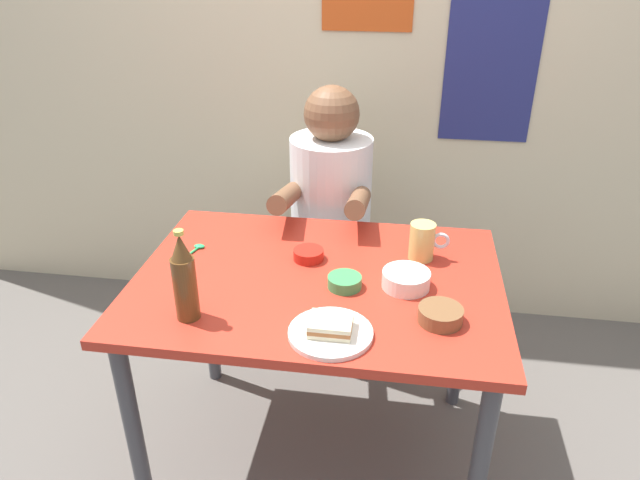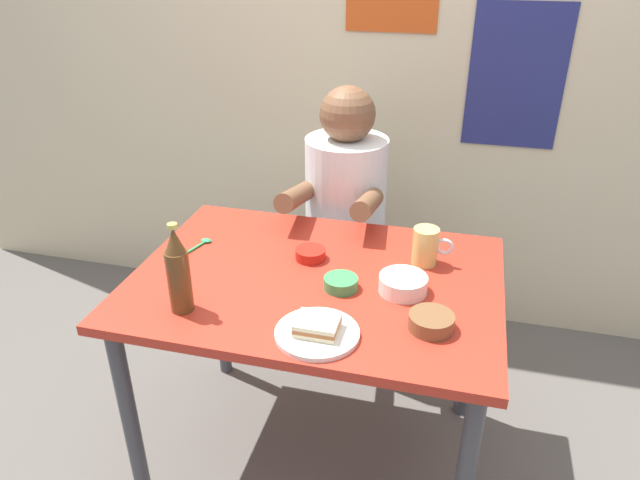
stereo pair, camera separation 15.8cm
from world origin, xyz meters
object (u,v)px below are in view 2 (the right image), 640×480
(plate_orange, at_px, (317,333))
(beer_mug, at_px, (426,246))
(sandwich, at_px, (317,325))
(beer_bottle, at_px, (178,272))
(dining_table, at_px, (316,303))
(condiment_bowl_brown, at_px, (431,321))
(stool, at_px, (344,279))
(person_seated, at_px, (345,190))

(plate_orange, xyz_separation_m, beer_mug, (0.23, 0.44, 0.05))
(sandwich, xyz_separation_m, beer_bottle, (-0.39, 0.02, 0.09))
(dining_table, height_order, sandwich, sandwich)
(beer_mug, distance_m, condiment_bowl_brown, 0.35)
(dining_table, height_order, condiment_bowl_brown, condiment_bowl_brown)
(stool, distance_m, beer_bottle, 1.06)
(stool, bearing_deg, dining_table, -86.00)
(person_seated, xyz_separation_m, beer_mug, (0.35, -0.45, 0.03))
(sandwich, bearing_deg, beer_bottle, 176.43)
(person_seated, relative_size, plate_orange, 3.27)
(condiment_bowl_brown, bearing_deg, dining_table, 153.83)
(person_seated, distance_m, condiment_bowl_brown, 0.89)
(beer_mug, bearing_deg, person_seated, 127.94)
(condiment_bowl_brown, bearing_deg, plate_orange, -159.63)
(person_seated, bearing_deg, condiment_bowl_brown, -63.16)
(dining_table, bearing_deg, plate_orange, -74.52)
(stool, distance_m, sandwich, 1.01)
(plate_orange, relative_size, condiment_bowl_brown, 1.83)
(dining_table, relative_size, beer_bottle, 4.20)
(sandwich, bearing_deg, person_seated, 97.71)
(sandwich, distance_m, beer_bottle, 0.40)
(person_seated, xyz_separation_m, condiment_bowl_brown, (0.40, -0.79, -0.00))
(sandwich, bearing_deg, dining_table, 105.48)
(sandwich, bearing_deg, beer_mug, 62.42)
(plate_orange, bearing_deg, dining_table, 105.48)
(beer_bottle, bearing_deg, person_seated, 72.96)
(stool, xyz_separation_m, beer_bottle, (-0.27, -0.89, 0.51))
(sandwich, distance_m, beer_mug, 0.50)
(dining_table, distance_m, stool, 0.70)
(stool, bearing_deg, person_seated, -90.00)
(stool, height_order, person_seated, person_seated)
(plate_orange, distance_m, condiment_bowl_brown, 0.30)
(plate_orange, xyz_separation_m, beer_bottle, (-0.39, 0.02, 0.11))
(person_seated, distance_m, plate_orange, 0.91)
(beer_bottle, distance_m, condiment_bowl_brown, 0.68)
(person_seated, bearing_deg, plate_orange, -82.29)
(condiment_bowl_brown, bearing_deg, sandwich, -159.63)
(person_seated, xyz_separation_m, sandwich, (0.12, -0.90, 0.01))
(plate_orange, bearing_deg, sandwich, 180.00)
(person_seated, distance_m, beer_bottle, 0.92)
(stool, height_order, plate_orange, plate_orange)
(stool, bearing_deg, plate_orange, -82.39)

